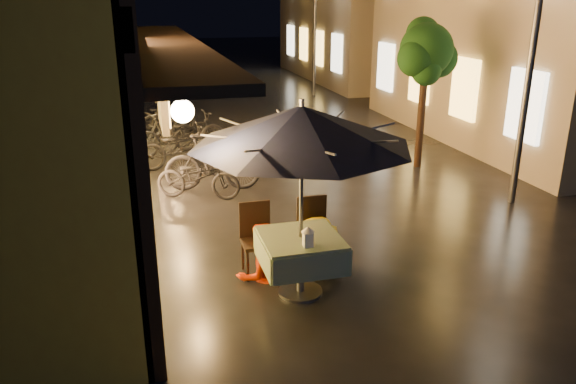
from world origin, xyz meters
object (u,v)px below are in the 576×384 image
object	(u,v)px
person_orange	(260,225)
person_yellow	(318,220)
cafe_table	(301,251)
patio_umbrella	(302,126)
table_lantern	(308,235)
streetlamp_near	(534,36)
bicycle_0	(198,177)

from	to	relation	value
person_orange	person_yellow	bearing A→B (deg)	160.58
cafe_table	person_yellow	distance (m)	0.68
patio_umbrella	person_yellow	size ratio (longest dim) A/B	1.76
table_lantern	person_yellow	size ratio (longest dim) A/B	0.17
cafe_table	patio_umbrella	world-z (taller)	patio_umbrella
table_lantern	person_yellow	distance (m)	0.93
person_yellow	cafe_table	bearing A→B (deg)	45.12
patio_umbrella	person_yellow	xyz separation A→B (m)	(0.39, 0.53, -1.40)
streetlamp_near	person_yellow	xyz separation A→B (m)	(-4.25, -1.66, -2.17)
streetlamp_near	cafe_table	xyz separation A→B (m)	(-4.65, -2.19, -2.33)
streetlamp_near	person_orange	distance (m)	5.71
person_yellow	person_orange	bearing A→B (deg)	-11.40
cafe_table	patio_umbrella	size ratio (longest dim) A/B	0.38
table_lantern	bicycle_0	distance (m)	4.27
cafe_table	person_yellow	xyz separation A→B (m)	(0.39, 0.53, 0.16)
patio_umbrella	bicycle_0	distance (m)	4.31
person_orange	cafe_table	bearing A→B (deg)	107.15
streetlamp_near	person_orange	xyz separation A→B (m)	(-5.03, -1.62, -2.18)
patio_umbrella	streetlamp_near	bearing A→B (deg)	25.23
table_lantern	bicycle_0	bearing A→B (deg)	101.31
patio_umbrella	bicycle_0	world-z (taller)	patio_umbrella
bicycle_0	streetlamp_near	bearing A→B (deg)	-83.60
cafe_table	person_yellow	world-z (taller)	person_yellow
bicycle_0	table_lantern	bearing A→B (deg)	-145.35
cafe_table	bicycle_0	distance (m)	3.95
person_orange	bicycle_0	size ratio (longest dim) A/B	0.94
streetlamp_near	patio_umbrella	bearing A→B (deg)	-154.77
patio_umbrella	cafe_table	bearing A→B (deg)	-90.00
patio_umbrella	table_lantern	distance (m)	1.27
person_orange	bicycle_0	xyz separation A→B (m)	(-0.45, 3.29, -0.32)
streetlamp_near	bicycle_0	size ratio (longest dim) A/B	2.70
patio_umbrella	table_lantern	bearing A→B (deg)	-90.00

